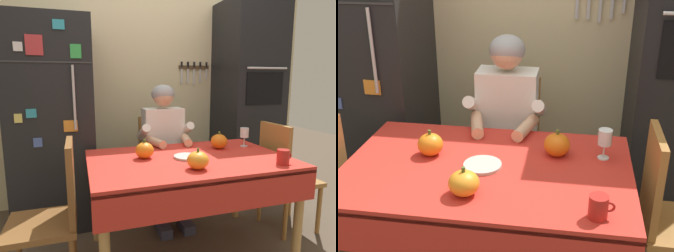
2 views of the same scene
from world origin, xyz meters
The scene contains 14 objects.
back_wall_assembly centered at (0.05, 1.35, 1.30)m, with size 3.70×0.13×2.60m.
refrigerator centered at (-0.95, 0.96, 0.90)m, with size 0.68×0.71×1.80m.
wall_oven centered at (1.05, 1.00, 1.05)m, with size 0.60×0.64×2.10m.
dining_table centered at (0.00, 0.08, 0.66)m, with size 1.40×0.90×0.74m.
chair_behind_person centered at (0.00, 0.87, 0.51)m, with size 0.40×0.40×0.93m.
seated_person centered at (0.00, 0.68, 0.74)m, with size 0.47×0.55×1.25m.
chair_right_side centered at (0.90, 0.19, 0.51)m, with size 0.40×0.40×0.93m.
chair_left_side centered at (-0.90, 0.01, 0.51)m, with size 0.40×0.40×0.93m.
coffee_mug centered at (0.52, -0.24, 0.79)m, with size 0.11×0.08×0.10m.
wine_glass centered at (0.56, 0.28, 0.85)m, with size 0.07×0.07×0.16m.
pumpkin_large centered at (0.33, 0.27, 0.80)m, with size 0.13×0.13×0.14m.
pumpkin_medium centered at (-0.05, -0.16, 0.80)m, with size 0.14×0.14×0.13m.
pumpkin_small centered at (-0.31, 0.18, 0.80)m, with size 0.13×0.13×0.14m.
serving_tray centered at (-0.02, 0.09, 0.75)m, with size 0.19×0.19×0.02m, color #B7B2A8.
Camera 1 is at (-0.74, -1.71, 1.29)m, focal length 30.20 mm.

